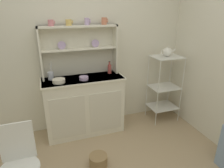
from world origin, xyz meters
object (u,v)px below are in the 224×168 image
(wire_chair, at_px, (19,159))
(floor_basket, at_px, (98,161))
(hutch_shelf_unit, at_px, (79,47))
(jam_bottle, at_px, (110,69))
(utensil_jar, at_px, (51,76))
(bakers_rack, at_px, (164,83))
(bowl_mixing_large, at_px, (59,81))
(cup_rose_0, at_px, (51,23))
(porcelain_teapot, at_px, (168,52))
(hutch_cabinet, at_px, (84,105))

(wire_chair, relative_size, floor_basket, 3.85)
(hutch_shelf_unit, distance_m, jam_bottle, 0.55)
(jam_bottle, height_order, utensil_jar, utensil_jar)
(bakers_rack, distance_m, floor_basket, 1.62)
(wire_chair, height_order, floor_basket, wire_chair)
(hutch_shelf_unit, xyz_separation_m, bakers_rack, (1.32, -0.22, -0.64))
(bowl_mixing_large, xyz_separation_m, jam_bottle, (0.76, 0.16, 0.05))
(cup_rose_0, distance_m, porcelain_teapot, 1.74)
(hutch_cabinet, relative_size, cup_rose_0, 13.17)
(jam_bottle, bearing_deg, hutch_shelf_unit, 169.56)
(hutch_shelf_unit, distance_m, floor_basket, 1.54)
(bakers_rack, bearing_deg, jam_bottle, 170.87)
(bowl_mixing_large, bearing_deg, porcelain_teapot, 0.55)
(hutch_shelf_unit, bearing_deg, hutch_cabinet, -90.00)
(hutch_shelf_unit, relative_size, cup_rose_0, 12.31)
(utensil_jar, bearing_deg, porcelain_teapot, -4.46)
(bakers_rack, height_order, jam_bottle, bakers_rack)
(wire_chair, relative_size, porcelain_teapot, 3.67)
(bowl_mixing_large, bearing_deg, floor_basket, -65.64)
(hutch_shelf_unit, relative_size, bowl_mixing_large, 6.46)
(bakers_rack, bearing_deg, wire_chair, -156.01)
(hutch_cabinet, relative_size, wire_chair, 1.35)
(hutch_cabinet, distance_m, utensil_jar, 0.65)
(hutch_cabinet, height_order, porcelain_teapot, porcelain_teapot)
(hutch_shelf_unit, bearing_deg, porcelain_teapot, -9.57)
(wire_chair, relative_size, utensil_jar, 3.42)
(wire_chair, xyz_separation_m, bowl_mixing_large, (0.48, 0.93, 0.38))
(porcelain_teapot, bearing_deg, utensil_jar, 175.54)
(hutch_cabinet, height_order, cup_rose_0, cup_rose_0)
(bakers_rack, height_order, utensil_jar, utensil_jar)
(bakers_rack, xyz_separation_m, jam_bottle, (-0.89, 0.14, 0.30))
(hutch_shelf_unit, distance_m, utensil_jar, 0.56)
(floor_basket, height_order, utensil_jar, utensil_jar)
(bowl_mixing_large, bearing_deg, utensil_jar, 120.49)
(wire_chair, xyz_separation_m, floor_basket, (0.80, 0.22, -0.44))
(bakers_rack, relative_size, porcelain_teapot, 4.70)
(hutch_cabinet, xyz_separation_m, jam_bottle, (0.43, 0.09, 0.50))
(hutch_shelf_unit, height_order, wire_chair, hutch_shelf_unit)
(porcelain_teapot, bearing_deg, hutch_cabinet, 177.51)
(bakers_rack, distance_m, porcelain_teapot, 0.51)
(jam_bottle, height_order, porcelain_teapot, porcelain_teapot)
(hutch_cabinet, bearing_deg, bakers_rack, -2.49)
(floor_basket, bearing_deg, wire_chair, -164.72)
(wire_chair, height_order, jam_bottle, jam_bottle)
(hutch_cabinet, distance_m, floor_basket, 0.87)
(jam_bottle, bearing_deg, floor_basket, -116.66)
(bakers_rack, bearing_deg, utensil_jar, 175.55)
(floor_basket, bearing_deg, porcelain_teapot, 28.76)
(bakers_rack, bearing_deg, porcelain_teapot, 180.00)
(cup_rose_0, bearing_deg, bowl_mixing_large, -86.67)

